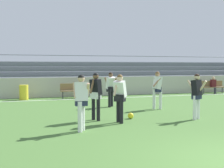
# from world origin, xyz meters

# --- Properties ---
(field_line_sideline) EXTENTS (44.00, 0.12, 0.01)m
(field_line_sideline) POSITION_xyz_m (0.00, 12.82, 0.00)
(field_line_sideline) COLOR white
(field_line_sideline) RESTS_ON ground
(sideline_wall) EXTENTS (48.00, 0.16, 1.23)m
(sideline_wall) POSITION_xyz_m (0.00, 14.47, 0.62)
(sideline_wall) COLOR #BCB7AD
(sideline_wall) RESTS_ON ground
(bleacher_stand) EXTENTS (26.42, 4.38, 2.84)m
(bleacher_stand) POSITION_xyz_m (3.37, 17.76, 1.23)
(bleacher_stand) COLOR #9EA3AD
(bleacher_stand) RESTS_ON ground
(bench_centre_sideline) EXTENTS (1.80, 0.40, 0.90)m
(bench_centre_sideline) POSITION_xyz_m (9.17, 13.45, 0.55)
(bench_centre_sideline) COLOR olive
(bench_centre_sideline) RESTS_ON ground
(bench_far_left) EXTENTS (1.80, 0.40, 0.90)m
(bench_far_left) POSITION_xyz_m (-0.73, 13.45, 0.55)
(bench_far_left) COLOR olive
(bench_far_left) RESTS_ON ground
(trash_bin) EXTENTS (0.51, 0.51, 0.86)m
(trash_bin) POSITION_xyz_m (-3.74, 13.49, 0.43)
(trash_bin) COLOR yellow
(trash_bin) RESTS_ON ground
(spectator_seated) EXTENTS (0.36, 0.42, 1.21)m
(spectator_seated) POSITION_xyz_m (9.17, 13.33, 0.70)
(spectator_seated) COLOR #2D2D38
(spectator_seated) RESTS_ON ground
(player_dark_challenging) EXTENTS (0.58, 0.48, 1.71)m
(player_dark_challenging) POSITION_xyz_m (-1.58, 5.68, 1.02)
(player_dark_challenging) COLOR black
(player_dark_challenging) RESTS_ON ground
(player_white_pressing_high) EXTENTS (0.62, 0.53, 1.67)m
(player_white_pressing_high) POSITION_xyz_m (-0.93, 4.96, 0.99)
(player_white_pressing_high) COLOR black
(player_white_pressing_high) RESTS_ON ground
(player_white_wide_left) EXTENTS (0.64, 0.46, 1.70)m
(player_white_wide_left) POSITION_xyz_m (1.83, 7.58, 1.02)
(player_white_wide_left) COLOR white
(player_white_wide_left) RESTS_ON ground
(player_dark_deep_cover) EXTENTS (0.48, 0.65, 1.67)m
(player_dark_deep_cover) POSITION_xyz_m (1.97, 4.73, 1.00)
(player_dark_deep_cover) COLOR white
(player_dark_deep_cover) RESTS_ON ground
(player_white_on_ball) EXTENTS (0.48, 0.47, 1.70)m
(player_white_on_ball) POSITION_xyz_m (-2.49, 4.05, 1.02)
(player_white_on_ball) COLOR white
(player_white_on_ball) RESTS_ON ground
(player_white_trailing_run) EXTENTS (0.46, 0.65, 1.65)m
(player_white_trailing_run) POSITION_xyz_m (0.07, 8.99, 0.98)
(player_white_trailing_run) COLOR black
(player_white_trailing_run) RESTS_ON ground
(soccer_ball) EXTENTS (0.22, 0.22, 0.22)m
(soccer_ball) POSITION_xyz_m (-0.26, 5.62, 0.11)
(soccer_ball) COLOR yellow
(soccer_ball) RESTS_ON ground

